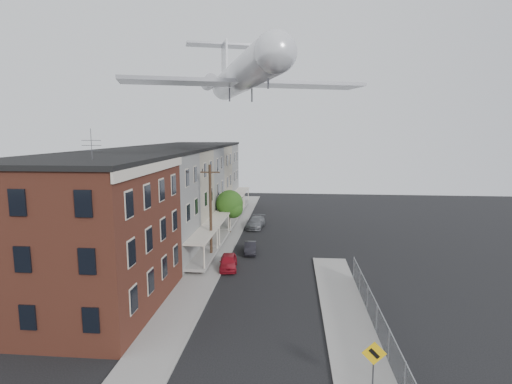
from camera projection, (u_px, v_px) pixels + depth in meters
ground at (251, 379)px, 19.48m from camera, size 120.00×120.00×0.00m
sidewalk_left at (223, 242)px, 43.60m from camera, size 3.00×62.00×0.12m
sidewalk_right at (348, 324)px, 24.90m from camera, size 3.00×26.00×0.12m
curb_left at (236, 242)px, 43.47m from camera, size 0.15×62.00×0.14m
curb_right at (325, 323)px, 25.02m from camera, size 0.15×26.00×0.14m
corner_building at (83, 234)px, 26.67m from camera, size 10.31×12.30×12.15m
row_house_a at (138, 208)px, 36.03m from camera, size 11.98×7.00×10.30m
row_house_b at (163, 196)px, 42.92m from camera, size 11.98×7.00×10.30m
row_house_c at (181, 187)px, 49.82m from camera, size 11.98×7.00×10.30m
row_house_d at (194, 180)px, 56.71m from camera, size 11.98×7.00×10.30m
row_house_e at (205, 175)px, 63.61m from camera, size 11.98×7.00×10.30m
chainlink_fence at (377, 318)px, 23.64m from camera, size 0.06×18.06×1.90m
warning_sign at (374, 361)px, 17.70m from camera, size 1.10×0.11×2.80m
utility_pole at (211, 211)px, 37.01m from camera, size 1.80×0.26×9.00m
street_tree at (231, 205)px, 46.94m from camera, size 3.22×3.20×5.20m
car_near at (228, 262)px, 35.07m from camera, size 1.92×3.86×1.27m
car_mid at (250, 248)px, 39.63m from camera, size 1.44×3.40×1.09m
car_far at (256, 222)px, 50.15m from camera, size 2.42×4.88×1.36m
airplane at (241, 75)px, 38.37m from camera, size 22.42×25.66×7.45m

